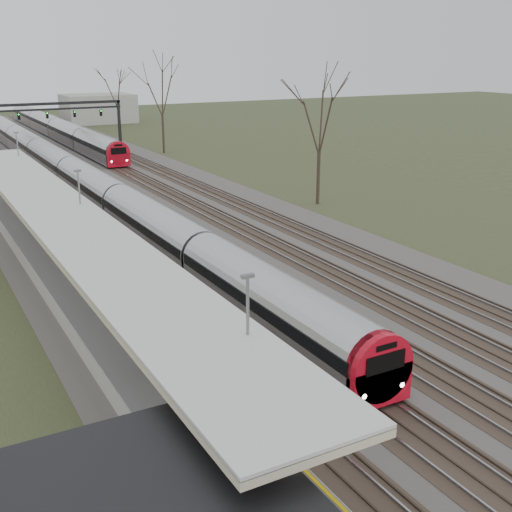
{
  "coord_description": "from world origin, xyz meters",
  "views": [
    {
      "loc": [
        -16.11,
        -1.74,
        12.33
      ],
      "look_at": [
        -0.49,
        26.52,
        2.0
      ],
      "focal_mm": 45.0,
      "sensor_mm": 36.0,
      "label": 1
    }
  ],
  "objects": [
    {
      "name": "platform",
      "position": [
        -9.05,
        37.5,
        0.5
      ],
      "size": [
        3.5,
        69.0,
        1.0
      ],
      "primitive_type": "cube",
      "color": "#9E9B93",
      "rests_on": "ground"
    },
    {
      "name": "signal_gantry",
      "position": [
        0.29,
        84.99,
        4.91
      ],
      "size": [
        21.0,
        0.59,
        6.08
      ],
      "color": "black",
      "rests_on": "ground"
    },
    {
      "name": "train_far",
      "position": [
        4.5,
        96.25,
        1.48
      ],
      "size": [
        2.62,
        60.21,
        3.05
      ],
      "color": "#B1B4BC",
      "rests_on": "ground"
    },
    {
      "name": "canopy",
      "position": [
        -9.05,
        32.99,
        3.93
      ],
      "size": [
        4.1,
        50.0,
        3.11
      ],
      "color": "slate",
      "rests_on": "platform"
    },
    {
      "name": "train_near",
      "position": [
        -2.5,
        58.52,
        1.48
      ],
      "size": [
        2.62,
        90.21,
        3.05
      ],
      "color": "#B1B4BC",
      "rests_on": "ground"
    },
    {
      "name": "tree_east_far",
      "position": [
        14.0,
        42.0,
        7.29
      ],
      "size": [
        5.0,
        5.0,
        10.3
      ],
      "color": "#2D231C",
      "rests_on": "ground"
    },
    {
      "name": "track_bed",
      "position": [
        0.26,
        55.0,
        0.06
      ],
      "size": [
        24.0,
        160.0,
        0.22
      ],
      "color": "#474442",
      "rests_on": "ground"
    },
    {
      "name": "passenger",
      "position": [
        -7.98,
        18.41,
        1.85
      ],
      "size": [
        0.63,
        0.74,
        1.71
      ],
      "primitive_type": "imported",
      "rotation": [
        0.0,
        0.0,
        1.15
      ],
      "color": "#28304E",
      "rests_on": "platform"
    }
  ]
}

